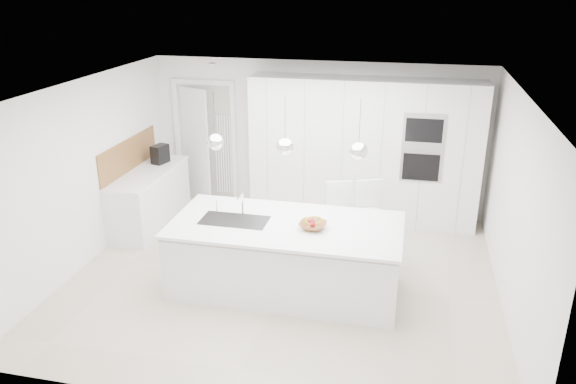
% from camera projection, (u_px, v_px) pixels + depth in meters
% --- Properties ---
extents(floor, '(5.50, 5.50, 0.00)m').
position_uv_depth(floor, '(283.00, 277.00, 7.46)').
color(floor, beige).
rests_on(floor, ground).
extents(wall_back, '(5.50, 0.00, 5.50)m').
position_uv_depth(wall_back, '(317.00, 137.00, 9.29)').
color(wall_back, white).
rests_on(wall_back, ground).
extents(wall_left, '(0.00, 5.00, 5.00)m').
position_uv_depth(wall_left, '(85.00, 173.00, 7.58)').
color(wall_left, white).
rests_on(wall_left, ground).
extents(ceiling, '(5.50, 5.50, 0.00)m').
position_uv_depth(ceiling, '(282.00, 89.00, 6.57)').
color(ceiling, white).
rests_on(ceiling, wall_back).
extents(tall_cabinets, '(3.60, 0.60, 2.30)m').
position_uv_depth(tall_cabinets, '(363.00, 151.00, 8.89)').
color(tall_cabinets, white).
rests_on(tall_cabinets, floor).
extents(oven_stack, '(0.62, 0.04, 1.05)m').
position_uv_depth(oven_stack, '(423.00, 148.00, 8.35)').
color(oven_stack, '#A5A5A8').
rests_on(oven_stack, tall_cabinets).
extents(doorway_frame, '(1.11, 0.08, 2.13)m').
position_uv_depth(doorway_frame, '(206.00, 144.00, 9.74)').
color(doorway_frame, white).
rests_on(doorway_frame, floor).
extents(hallway_door, '(0.76, 0.38, 2.00)m').
position_uv_depth(hallway_door, '(191.00, 145.00, 9.76)').
color(hallway_door, white).
rests_on(hallway_door, floor).
extents(radiator, '(0.32, 0.04, 1.40)m').
position_uv_depth(radiator, '(224.00, 155.00, 9.73)').
color(radiator, white).
rests_on(radiator, floor).
extents(left_base_cabinets, '(0.60, 1.80, 0.86)m').
position_uv_depth(left_base_cabinets, '(150.00, 199.00, 8.90)').
color(left_base_cabinets, white).
rests_on(left_base_cabinets, floor).
extents(left_worktop, '(0.62, 1.82, 0.04)m').
position_uv_depth(left_worktop, '(147.00, 173.00, 8.74)').
color(left_worktop, white).
rests_on(left_worktop, left_base_cabinets).
extents(oak_backsplash, '(0.02, 1.80, 0.50)m').
position_uv_depth(oak_backsplash, '(129.00, 155.00, 8.70)').
color(oak_backsplash, olive).
rests_on(oak_backsplash, wall_left).
extents(island_base, '(2.80, 1.20, 0.86)m').
position_uv_depth(island_base, '(285.00, 259.00, 7.01)').
color(island_base, white).
rests_on(island_base, floor).
extents(island_worktop, '(2.84, 1.40, 0.04)m').
position_uv_depth(island_worktop, '(286.00, 225.00, 6.90)').
color(island_worktop, white).
rests_on(island_worktop, island_base).
extents(island_sink, '(0.84, 0.44, 0.18)m').
position_uv_depth(island_sink, '(235.00, 226.00, 7.01)').
color(island_sink, '#3F3F42').
rests_on(island_sink, island_worktop).
extents(island_tap, '(0.02, 0.02, 0.30)m').
position_uv_depth(island_tap, '(243.00, 204.00, 7.10)').
color(island_tap, white).
rests_on(island_tap, island_worktop).
extents(pendant_left, '(0.20, 0.20, 0.20)m').
position_uv_depth(pendant_left, '(215.00, 142.00, 6.66)').
color(pendant_left, white).
rests_on(pendant_left, ceiling).
extents(pendant_mid, '(0.20, 0.20, 0.20)m').
position_uv_depth(pendant_mid, '(285.00, 146.00, 6.49)').
color(pendant_mid, white).
rests_on(pendant_mid, ceiling).
extents(pendant_right, '(0.20, 0.20, 0.20)m').
position_uv_depth(pendant_right, '(359.00, 151.00, 6.31)').
color(pendant_right, white).
rests_on(pendant_right, ceiling).
extents(fruit_bowl, '(0.36, 0.36, 0.08)m').
position_uv_depth(fruit_bowl, '(313.00, 226.00, 6.74)').
color(fruit_bowl, olive).
rests_on(fruit_bowl, island_worktop).
extents(espresso_machine, '(0.24, 0.32, 0.30)m').
position_uv_depth(espresso_machine, '(160.00, 154.00, 9.08)').
color(espresso_machine, black).
rests_on(espresso_machine, left_worktop).
extents(bar_stool_left, '(0.51, 0.60, 1.11)m').
position_uv_depth(bar_stool_left, '(336.00, 223.00, 7.74)').
color(bar_stool_left, white).
rests_on(bar_stool_left, floor).
extents(bar_stool_right, '(0.56, 0.63, 1.15)m').
position_uv_depth(bar_stool_right, '(367.00, 224.00, 7.68)').
color(bar_stool_right, white).
rests_on(bar_stool_right, floor).
extents(apple_a, '(0.08, 0.08, 0.08)m').
position_uv_depth(apple_a, '(311.00, 222.00, 6.76)').
color(apple_a, '#A50F22').
rests_on(apple_a, fruit_bowl).
extents(apple_b, '(0.08, 0.08, 0.08)m').
position_uv_depth(apple_b, '(313.00, 224.00, 6.70)').
color(apple_b, '#A50F22').
rests_on(apple_b, fruit_bowl).
extents(banana_bunch, '(0.24, 0.17, 0.22)m').
position_uv_depth(banana_bunch, '(314.00, 220.00, 6.68)').
color(banana_bunch, gold).
rests_on(banana_bunch, fruit_bowl).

